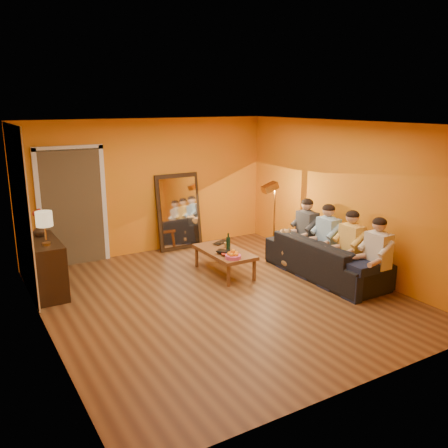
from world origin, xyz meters
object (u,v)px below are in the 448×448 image
floor_lamp (274,221)px  person_mid_left (351,247)px  person_far_right (307,232)px  coffee_table (224,262)px  dog (291,248)px  person_far_left (378,256)px  table_lamp (45,229)px  mirror_frame (179,212)px  sideboard (45,267)px  tumbler (227,245)px  wine_bottle (228,242)px  laptop (223,243)px  sofa (325,257)px  vase (39,230)px  person_mid_right (328,239)px

floor_lamp → person_mid_left: bearing=-72.5°
person_far_right → coffee_table: bearing=168.4°
dog → person_mid_left: (0.39, -1.06, 0.25)m
person_far_right → person_far_left: bearing=-90.0°
table_lamp → person_mid_left: size_ratio=0.42×
floor_lamp → person_mid_left: size_ratio=1.18×
dog → person_mid_left: size_ratio=0.60×
mirror_frame → floor_lamp: mirror_frame is taller
coffee_table → person_far_right: size_ratio=1.00×
sideboard → tumbler: size_ratio=11.98×
wine_bottle → laptop: bearing=72.0°
floor_lamp → person_far_left: floor_lamp is taller
sofa → person_far_left: (0.13, -1.00, 0.28)m
sofa → person_mid_left: (0.13, -0.45, 0.28)m
table_lamp → vase: (0.00, 0.55, -0.16)m
mirror_frame → tumbler: size_ratio=15.43×
floor_lamp → person_mid_right: size_ratio=1.18×
person_far_left → tumbler: (-1.43, 2.09, -0.14)m
coffee_table → person_mid_right: size_ratio=1.00×
mirror_frame → floor_lamp: 1.97m
mirror_frame → coffee_table: size_ratio=1.25×
table_lamp → coffee_table: 2.98m
person_far_right → wine_bottle: size_ratio=3.94×
person_far_right → laptop: (-1.37, 0.67, -0.18)m
table_lamp → coffee_table: size_ratio=0.42×
person_far_left → person_mid_left: (0.00, 0.55, 0.00)m
person_mid_left → wine_bottle: (-1.50, 1.37, -0.03)m
person_mid_left → laptop: 2.25m
person_far_left → person_far_right: 1.65m
sideboard → tumbler: 2.99m
sofa → vase: size_ratio=11.68×
sofa → dog: 0.67m
mirror_frame → person_mid_left: mirror_frame is taller
mirror_frame → vase: bearing=-163.4°
dog → sofa: bearing=-91.7°
sofa → floor_lamp: (-0.19, 1.22, 0.39)m
mirror_frame → person_far_right: 2.61m
table_lamp → laptop: 3.07m
person_mid_left → tumbler: size_ratio=12.38×
mirror_frame → dog: mirror_frame is taller
mirror_frame → sofa: (1.45, -2.73, -0.43)m
table_lamp → person_mid_left: (4.37, -1.80, -0.49)m
table_lamp → person_mid_right: table_lamp is taller
mirror_frame → coffee_table: 1.84m
floor_lamp → table_lamp: bearing=-175.1°
person_mid_left → person_far_left: bearing=-90.0°
wine_bottle → coffee_table: bearing=135.0°
coffee_table → person_far_right: (1.55, -0.32, 0.40)m
tumbler → wine_bottle: bearing=-112.4°
person_mid_right → tumbler: person_mid_right is taller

